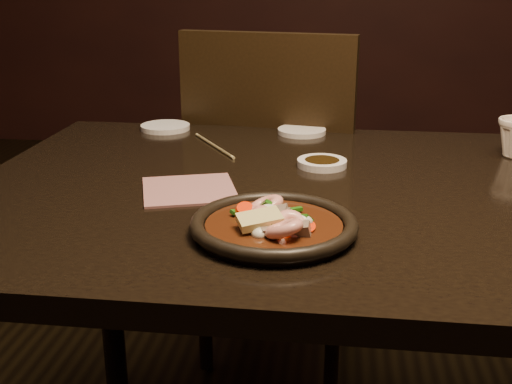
# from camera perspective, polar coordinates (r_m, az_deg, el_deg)

# --- Properties ---
(table) EXTENTS (1.60, 0.90, 0.75)m
(table) POSITION_cam_1_polar(r_m,az_deg,el_deg) (1.19, 13.46, -3.38)
(table) COLOR black
(table) RESTS_ON floor
(chair) EXTENTS (0.53, 0.53, 0.98)m
(chair) POSITION_cam_1_polar(r_m,az_deg,el_deg) (1.79, 2.03, -0.01)
(chair) COLOR black
(chair) RESTS_ON floor
(plate) EXTENTS (0.25, 0.25, 0.03)m
(plate) POSITION_cam_1_polar(r_m,az_deg,el_deg) (0.94, 1.59, -3.04)
(plate) COLOR black
(plate) RESTS_ON table
(stirfry) EXTENTS (0.15, 0.17, 0.05)m
(stirfry) POSITION_cam_1_polar(r_m,az_deg,el_deg) (0.94, 1.64, -2.77)
(stirfry) COLOR #37170A
(stirfry) RESTS_ON plate
(soy_dish) EXTENTS (0.10, 0.10, 0.01)m
(soy_dish) POSITION_cam_1_polar(r_m,az_deg,el_deg) (1.27, 5.88, 2.58)
(soy_dish) COLOR white
(soy_dish) RESTS_ON table
(saucer_left) EXTENTS (0.12, 0.12, 0.01)m
(saucer_left) POSITION_cam_1_polar(r_m,az_deg,el_deg) (1.58, -8.07, 5.74)
(saucer_left) COLOR white
(saucer_left) RESTS_ON table
(saucer_right) EXTENTS (0.11, 0.11, 0.01)m
(saucer_right) POSITION_cam_1_polar(r_m,az_deg,el_deg) (1.53, 4.09, 5.42)
(saucer_right) COLOR white
(saucer_right) RESTS_ON table
(chopsticks) EXTENTS (0.12, 0.19, 0.01)m
(chopsticks) POSITION_cam_1_polar(r_m,az_deg,el_deg) (1.41, -3.75, 4.15)
(chopsticks) COLOR tan
(chopsticks) RESTS_ON table
(napkin) EXTENTS (0.20, 0.20, 0.00)m
(napkin) POSITION_cam_1_polar(r_m,az_deg,el_deg) (1.13, -5.96, 0.21)
(napkin) COLOR #99605E
(napkin) RESTS_ON table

